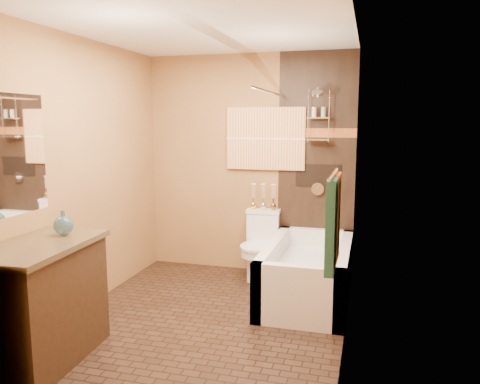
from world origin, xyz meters
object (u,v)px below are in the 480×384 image
(bathtub, at_px, (308,277))
(vanity, at_px, (39,302))
(sunset_painting, at_px, (266,139))
(toilet, at_px, (260,245))

(bathtub, bearing_deg, vanity, -134.58)
(sunset_painting, height_order, toilet, sunset_painting)
(bathtub, relative_size, vanity, 1.45)
(bathtub, relative_size, toilet, 2.00)
(toilet, bearing_deg, bathtub, -42.96)
(sunset_painting, relative_size, bathtub, 0.60)
(sunset_painting, xyz_separation_m, bathtub, (0.60, -0.73, -1.33))
(vanity, bearing_deg, toilet, 60.24)
(bathtub, xyz_separation_m, toilet, (-0.60, 0.47, 0.16))
(bathtub, height_order, toilet, toilet)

